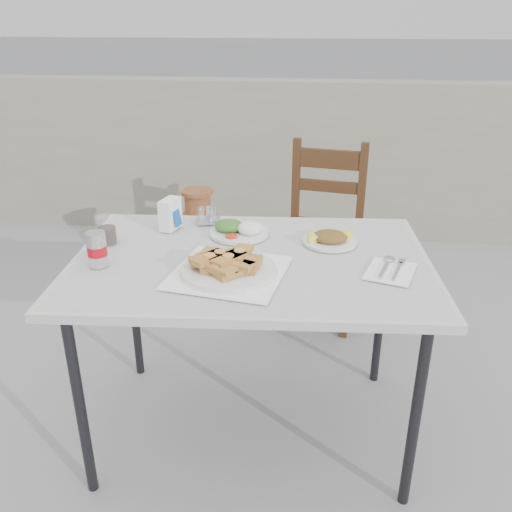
# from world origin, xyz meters

# --- Properties ---
(ground) EXTENTS (80.00, 80.00, 0.00)m
(ground) POSITION_xyz_m (0.00, 0.00, 0.00)
(ground) COLOR gray
(ground) RESTS_ON ground
(cafe_table) EXTENTS (1.41, 1.01, 0.82)m
(cafe_table) POSITION_xyz_m (-0.09, 0.11, 0.76)
(cafe_table) COLOR black
(cafe_table) RESTS_ON ground
(pide_plate) EXTENTS (0.44, 0.44, 0.08)m
(pide_plate) POSITION_xyz_m (-0.15, -0.04, 0.85)
(pide_plate) COLOR white
(pide_plate) RESTS_ON cafe_table
(salad_rice_plate) EXTENTS (0.25, 0.25, 0.06)m
(salad_rice_plate) POSITION_xyz_m (-0.18, 0.32, 0.84)
(salad_rice_plate) COLOR silver
(salad_rice_plate) RESTS_ON cafe_table
(salad_chopped_plate) EXTENTS (0.22, 0.22, 0.05)m
(salad_chopped_plate) POSITION_xyz_m (0.20, 0.28, 0.84)
(salad_chopped_plate) COLOR silver
(salad_chopped_plate) RESTS_ON cafe_table
(soda_can) EXTENTS (0.07, 0.07, 0.13)m
(soda_can) POSITION_xyz_m (-0.64, -0.04, 0.88)
(soda_can) COLOR silver
(soda_can) RESTS_ON cafe_table
(cola_glass) EXTENTS (0.08, 0.08, 0.11)m
(cola_glass) POSITION_xyz_m (-0.68, 0.17, 0.87)
(cola_glass) COLOR white
(cola_glass) RESTS_ON cafe_table
(napkin_holder) EXTENTS (0.09, 0.12, 0.13)m
(napkin_holder) POSITION_xyz_m (-0.47, 0.36, 0.88)
(napkin_holder) COLOR white
(napkin_holder) RESTS_ON cafe_table
(condiment_caddy) EXTENTS (0.12, 0.10, 0.08)m
(condiment_caddy) POSITION_xyz_m (-0.33, 0.45, 0.84)
(condiment_caddy) COLOR silver
(condiment_caddy) RESTS_ON cafe_table
(cutlery_napkin) EXTENTS (0.21, 0.24, 0.02)m
(cutlery_napkin) POSITION_xyz_m (0.42, 0.05, 0.82)
(cutlery_napkin) COLOR white
(cutlery_napkin) RESTS_ON cafe_table
(chair) EXTENTS (0.52, 0.52, 1.01)m
(chair) POSITION_xyz_m (0.17, 1.16, 0.52)
(chair) COLOR #33190D
(chair) RESTS_ON ground
(terracotta_urn) EXTENTS (0.38, 0.38, 0.66)m
(terracotta_urn) POSITION_xyz_m (-0.60, 1.39, 0.31)
(terracotta_urn) COLOR brown
(terracotta_urn) RESTS_ON ground
(back_wall) EXTENTS (6.00, 0.25, 1.20)m
(back_wall) POSITION_xyz_m (0.00, 2.50, 0.60)
(back_wall) COLOR gray
(back_wall) RESTS_ON ground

